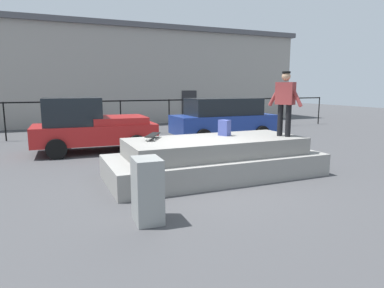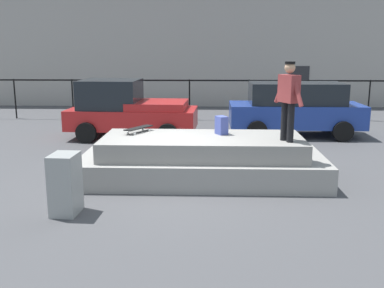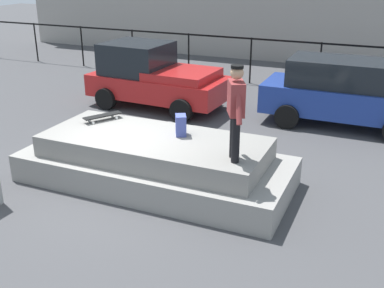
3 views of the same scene
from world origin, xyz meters
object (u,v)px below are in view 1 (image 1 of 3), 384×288
at_px(backpack, 224,128).
at_px(car_red_pickup_near, 90,125).
at_px(skateboard, 153,135).
at_px(car_blue_hatchback_mid, 223,118).
at_px(skateboarder, 285,99).
at_px(utility_box, 147,190).

distance_m(backpack, car_red_pickup_near, 5.19).
relative_size(skateboard, car_red_pickup_near, 0.20).
distance_m(backpack, car_blue_hatchback_mid, 5.46).
distance_m(skateboard, car_blue_hatchback_mid, 6.48).
xyz_separation_m(backpack, car_red_pickup_near, (-2.90, 4.30, -0.25)).
height_order(skateboarder, skateboard, skateboarder).
bearing_deg(car_red_pickup_near, skateboard, -76.55).
xyz_separation_m(skateboard, car_blue_hatchback_mid, (4.49, 4.67, -0.14)).
height_order(car_blue_hatchback_mid, utility_box, car_blue_hatchback_mid).
bearing_deg(car_red_pickup_near, skateboarder, -49.74).
distance_m(car_blue_hatchback_mid, utility_box, 9.10).
distance_m(skateboarder, backpack, 1.70).
bearing_deg(car_blue_hatchback_mid, utility_box, -126.34).
relative_size(skateboard, car_blue_hatchback_mid, 0.19).
xyz_separation_m(skateboard, car_red_pickup_near, (-0.99, 4.16, -0.15)).
bearing_deg(car_blue_hatchback_mid, car_red_pickup_near, -174.66).
xyz_separation_m(car_red_pickup_near, car_blue_hatchback_mid, (5.48, 0.51, 0.01)).
relative_size(backpack, car_blue_hatchback_mid, 0.09).
bearing_deg(skateboarder, car_blue_hatchback_mid, 77.42).
bearing_deg(backpack, utility_box, -76.36).
height_order(skateboarder, backpack, skateboarder).
height_order(skateboarder, car_blue_hatchback_mid, skateboarder).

